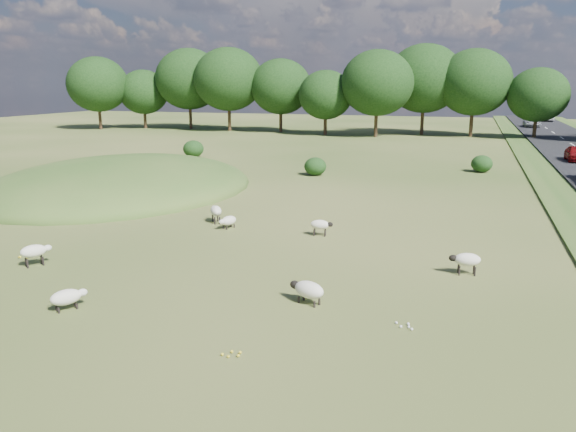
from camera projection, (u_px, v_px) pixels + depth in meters
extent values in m
plane|color=#294916|center=(330.00, 179.00, 40.42)|extent=(160.00, 160.00, 0.00)
ellipsoid|color=#33561E|center=(122.00, 189.00, 36.60)|extent=(16.00, 20.00, 4.00)
cylinder|color=black|center=(100.00, 116.00, 82.98)|extent=(0.44, 0.44, 3.77)
ellipsoid|color=black|center=(98.00, 84.00, 81.91)|extent=(8.81, 8.81, 7.93)
cylinder|color=black|center=(145.00, 118.00, 84.84)|extent=(0.44, 0.44, 3.12)
ellipsoid|color=black|center=(144.00, 92.00, 83.95)|extent=(7.28, 7.28, 6.55)
cylinder|color=black|center=(190.00, 115.00, 83.63)|extent=(0.44, 0.44, 4.21)
ellipsoid|color=black|center=(189.00, 79.00, 82.44)|extent=(9.83, 9.83, 8.84)
cylinder|color=black|center=(229.00, 116.00, 79.84)|extent=(0.44, 0.44, 4.18)
ellipsoid|color=black|center=(228.00, 79.00, 78.66)|extent=(9.75, 9.75, 8.78)
cylinder|color=black|center=(281.00, 119.00, 78.32)|extent=(0.44, 0.44, 3.61)
ellipsoid|color=black|center=(281.00, 87.00, 77.30)|extent=(8.41, 8.41, 7.57)
cylinder|color=black|center=(325.00, 124.00, 73.65)|extent=(0.44, 0.44, 3.02)
ellipsoid|color=black|center=(326.00, 95.00, 72.80)|extent=(7.04, 7.04, 6.34)
cylinder|color=black|center=(376.00, 121.00, 71.12)|extent=(0.44, 0.44, 3.90)
ellipsoid|color=black|center=(377.00, 83.00, 70.02)|extent=(9.09, 9.09, 8.18)
cylinder|color=black|center=(422.00, 119.00, 74.04)|extent=(0.44, 0.44, 4.22)
ellipsoid|color=black|center=(424.00, 78.00, 72.85)|extent=(9.85, 9.85, 8.86)
cylinder|color=black|center=(471.00, 121.00, 71.33)|extent=(0.44, 0.44, 3.94)
ellipsoid|color=black|center=(474.00, 82.00, 70.22)|extent=(9.20, 9.20, 8.28)
cylinder|color=black|center=(535.00, 126.00, 68.35)|extent=(0.44, 0.44, 3.09)
ellipsoid|color=black|center=(538.00, 95.00, 67.48)|extent=(7.20, 7.20, 6.48)
ellipsoid|color=black|center=(315.00, 166.00, 41.71)|extent=(1.64, 1.64, 1.34)
ellipsoid|color=black|center=(482.00, 164.00, 43.17)|extent=(1.61, 1.61, 1.31)
ellipsoid|color=black|center=(193.00, 149.00, 51.91)|extent=(1.90, 1.90, 1.56)
ellipsoid|color=beige|center=(33.00, 251.00, 21.03)|extent=(0.95, 1.06, 0.48)
ellipsoid|color=silver|center=(48.00, 248.00, 21.32)|extent=(0.36, 0.38, 0.24)
cylinder|color=black|center=(41.00, 260.00, 21.38)|extent=(0.07, 0.07, 0.34)
cylinder|color=black|center=(43.00, 261.00, 21.19)|extent=(0.07, 0.07, 0.34)
cylinder|color=black|center=(26.00, 262.00, 21.06)|extent=(0.07, 0.07, 0.34)
cylinder|color=black|center=(28.00, 264.00, 20.88)|extent=(0.07, 0.07, 0.34)
ellipsoid|color=beige|center=(467.00, 259.00, 20.07)|extent=(0.99, 0.64, 0.47)
ellipsoid|color=black|center=(453.00, 258.00, 20.13)|extent=(0.33, 0.27, 0.24)
cylinder|color=black|center=(459.00, 271.00, 20.09)|extent=(0.07, 0.07, 0.34)
cylinder|color=black|center=(458.00, 269.00, 20.31)|extent=(0.07, 0.07, 0.34)
cylinder|color=black|center=(475.00, 272.00, 20.01)|extent=(0.07, 0.07, 0.34)
cylinder|color=black|center=(474.00, 270.00, 20.24)|extent=(0.07, 0.07, 0.34)
ellipsoid|color=beige|center=(216.00, 211.00, 27.54)|extent=(0.98, 1.09, 0.50)
ellipsoid|color=silver|center=(214.00, 208.00, 28.02)|extent=(0.38, 0.40, 0.25)
cylinder|color=black|center=(213.00, 218.00, 27.86)|extent=(0.07, 0.07, 0.36)
cylinder|color=black|center=(218.00, 218.00, 27.94)|extent=(0.07, 0.07, 0.36)
cylinder|color=black|center=(215.00, 221.00, 27.34)|extent=(0.07, 0.07, 0.36)
cylinder|color=black|center=(220.00, 220.00, 27.41)|extent=(0.07, 0.07, 0.36)
ellipsoid|color=beige|center=(229.00, 221.00, 26.55)|extent=(0.74, 0.97, 0.44)
ellipsoid|color=silver|center=(222.00, 222.00, 26.19)|extent=(0.30, 0.34, 0.22)
cylinder|color=black|center=(227.00, 228.00, 26.36)|extent=(0.06, 0.06, 0.16)
cylinder|color=black|center=(224.00, 227.00, 26.49)|extent=(0.06, 0.06, 0.16)
cylinder|color=black|center=(234.00, 226.00, 26.74)|extent=(0.06, 0.06, 0.16)
cylinder|color=black|center=(231.00, 225.00, 26.87)|extent=(0.06, 0.06, 0.16)
ellipsoid|color=beige|center=(309.00, 290.00, 17.44)|extent=(1.17, 0.89, 0.54)
ellipsoid|color=black|center=(295.00, 285.00, 17.78)|extent=(0.41, 0.36, 0.27)
cylinder|color=black|center=(299.00, 300.00, 17.62)|extent=(0.08, 0.08, 0.20)
cylinder|color=black|center=(304.00, 297.00, 17.81)|extent=(0.08, 0.08, 0.20)
cylinder|color=black|center=(314.00, 304.00, 17.24)|extent=(0.08, 0.08, 0.20)
cylinder|color=black|center=(319.00, 302.00, 17.44)|extent=(0.08, 0.08, 0.20)
ellipsoid|color=beige|center=(320.00, 225.00, 25.21)|extent=(0.89, 0.54, 0.43)
ellipsoid|color=black|center=(330.00, 224.00, 25.12)|extent=(0.29, 0.23, 0.22)
cylinder|color=black|center=(325.00, 232.00, 25.35)|extent=(0.06, 0.06, 0.31)
cylinder|color=black|center=(325.00, 233.00, 25.15)|extent=(0.06, 0.06, 0.31)
cylinder|color=black|center=(315.00, 232.00, 25.45)|extent=(0.06, 0.06, 0.31)
cylinder|color=black|center=(314.00, 233.00, 25.25)|extent=(0.06, 0.06, 0.31)
ellipsoid|color=beige|center=(66.00, 297.00, 16.98)|extent=(0.93, 1.04, 0.48)
ellipsoid|color=silver|center=(82.00, 293.00, 17.27)|extent=(0.36, 0.38, 0.24)
cylinder|color=black|center=(75.00, 304.00, 17.30)|extent=(0.07, 0.07, 0.17)
cylinder|color=black|center=(77.00, 306.00, 17.12)|extent=(0.07, 0.07, 0.17)
cylinder|color=black|center=(56.00, 308.00, 16.98)|extent=(0.07, 0.07, 0.17)
cylinder|color=black|center=(59.00, 311.00, 16.80)|extent=(0.07, 0.07, 0.17)
imported|color=silver|center=(547.00, 117.00, 96.82)|extent=(2.00, 4.92, 1.43)
imported|color=maroon|center=(576.00, 153.00, 47.58)|extent=(1.53, 3.81, 1.30)
imported|color=#9B9FA2|center=(532.00, 122.00, 84.20)|extent=(2.20, 4.78, 1.33)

